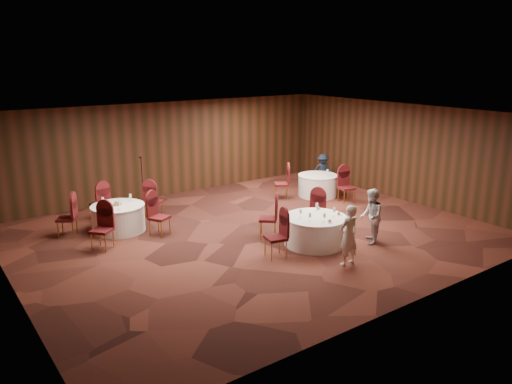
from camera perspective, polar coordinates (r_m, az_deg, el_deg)
ground at (r=13.60m, az=-0.19°, el=-4.79°), size 12.00×12.00×0.00m
room_shell at (r=13.06m, az=-0.20°, el=3.34°), size 12.00×12.00×12.00m
table_main at (r=12.82m, az=6.79°, el=-4.37°), size 1.60×1.60×0.74m
table_left at (r=14.21m, az=-15.45°, el=-2.87°), size 1.45×1.45×0.74m
table_right at (r=17.29m, az=7.06°, el=0.77°), size 1.35×1.35×0.74m
chairs_main at (r=13.06m, az=3.80°, el=-3.36°), size 3.01×1.94×1.00m
chairs_left at (r=14.19m, az=-15.59°, el=-2.37°), size 3.29×2.95×1.00m
chairs_right at (r=16.71m, az=6.60°, el=0.73°), size 2.09×2.31×1.00m
tabletop_main at (r=12.71m, az=7.59°, el=-2.35°), size 1.06×1.10×0.22m
tabletop_left at (r=14.08m, az=-15.57°, el=-1.15°), size 0.81×0.78×0.22m
tabletop_right at (r=17.11m, az=8.18°, el=2.39°), size 0.08×0.08×0.22m
mic_stand at (r=15.75m, az=-12.78°, el=-0.40°), size 0.24×0.24×1.73m
woman_a at (r=11.59m, az=10.55°, el=-4.88°), size 0.53×0.35×1.44m
woman_b at (r=13.06m, az=13.02°, el=-2.73°), size 0.87×0.88×1.43m
man_c at (r=18.55m, az=7.63°, el=2.48°), size 0.89×0.85×1.21m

